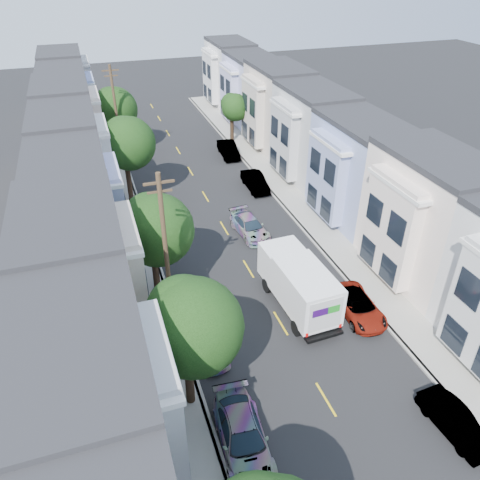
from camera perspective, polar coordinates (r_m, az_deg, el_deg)
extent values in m
plane|color=black|center=(29.37, 4.97, -10.10)|extent=(160.00, 160.00, 0.00)
cube|color=black|center=(40.94, -3.15, 3.49)|extent=(12.00, 70.00, 0.02)
cube|color=gray|center=(39.99, -11.53, 2.18)|extent=(0.30, 70.00, 0.15)
cube|color=gray|center=(42.68, 4.71, 4.81)|extent=(0.30, 70.00, 0.15)
cube|color=gray|center=(39.91, -13.36, 1.87)|extent=(2.60, 70.00, 0.15)
cube|color=gray|center=(43.17, 6.31, 5.05)|extent=(2.60, 70.00, 0.15)
cube|color=gold|center=(40.95, -3.15, 3.48)|extent=(0.12, 70.00, 0.01)
cube|color=#96A3D5|center=(39.95, -18.73, 0.85)|extent=(5.00, 70.00, 8.50)
cube|color=#96A3D5|center=(44.79, 10.76, 5.62)|extent=(5.00, 70.00, 8.50)
cylinder|color=black|center=(24.11, -6.21, -16.51)|extent=(0.44, 0.44, 3.39)
sphere|color=#29561C|center=(21.75, -5.95, -10.56)|extent=(4.70, 4.70, 4.70)
cylinder|color=black|center=(31.37, -10.23, -3.84)|extent=(0.44, 0.44, 3.01)
sphere|color=#29561C|center=(29.67, -10.25, 1.18)|extent=(4.70, 4.70, 4.70)
cylinder|color=black|center=(42.66, -13.36, 6.83)|extent=(0.44, 0.44, 3.93)
sphere|color=#29561C|center=(41.32, -13.56, 11.35)|extent=(4.57, 4.57, 4.57)
cylinder|color=black|center=(53.65, -14.90, 11.65)|extent=(0.44, 0.44, 3.38)
sphere|color=#29561C|center=(52.63, -15.09, 15.08)|extent=(4.70, 4.70, 4.70)
cylinder|color=black|center=(55.76, -0.99, 13.28)|extent=(0.44, 0.44, 2.99)
sphere|color=#29561C|center=(55.06, -0.70, 15.85)|extent=(3.10, 3.10, 3.10)
cylinder|color=#42301E|center=(26.38, -8.95, -2.14)|extent=(0.26, 0.26, 10.00)
cube|color=#42301E|center=(24.10, -9.87, 6.90)|extent=(1.60, 0.12, 0.12)
cylinder|color=#42301E|center=(49.97, -14.76, 14.19)|extent=(0.26, 0.26, 10.00)
cube|color=#42301E|center=(48.81, -15.55, 19.30)|extent=(1.60, 0.12, 0.12)
cube|color=white|center=(28.72, 8.00, -6.15)|extent=(2.61, 4.68, 2.56)
cube|color=white|center=(31.25, 5.31, -2.60)|extent=(2.61, 2.18, 2.35)
cube|color=black|center=(30.28, 7.00, -7.15)|extent=(2.40, 6.73, 0.26)
cube|color=#2D0A51|center=(26.81, 9.46, -8.74)|extent=(0.98, 0.04, 0.48)
cube|color=#198C1E|center=(27.16, 11.11, -8.31)|extent=(0.76, 0.04, 0.48)
cylinder|color=black|center=(28.44, 6.71, -10.60)|extent=(0.30, 0.98, 0.98)
cylinder|color=black|center=(29.32, 10.96, -9.48)|extent=(0.30, 0.98, 0.98)
cylinder|color=black|center=(31.48, 3.43, -5.46)|extent=(0.30, 0.98, 0.98)
cylinder|color=black|center=(32.27, 7.33, -4.62)|extent=(0.30, 0.98, 0.98)
imported|color=black|center=(37.34, 1.18, 1.66)|extent=(2.38, 4.77, 1.38)
imported|color=black|center=(23.17, 0.35, -22.83)|extent=(2.47, 5.18, 1.51)
imported|color=#9C9DA3|center=(27.28, -4.10, -12.36)|extent=(1.96, 4.19, 1.23)
imported|color=#560A07|center=(37.23, -9.18, 0.98)|extent=(1.84, 4.16, 1.24)
imported|color=#3D3D3D|center=(25.85, 24.70, -19.50)|extent=(1.67, 3.98, 1.29)
imported|color=white|center=(30.38, 14.22, -7.86)|extent=(2.42, 4.77, 1.29)
imported|color=black|center=(44.55, 1.84, 7.11)|extent=(1.64, 4.47, 1.48)
imported|color=black|center=(51.97, -1.44, 10.96)|extent=(1.92, 4.70, 1.53)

